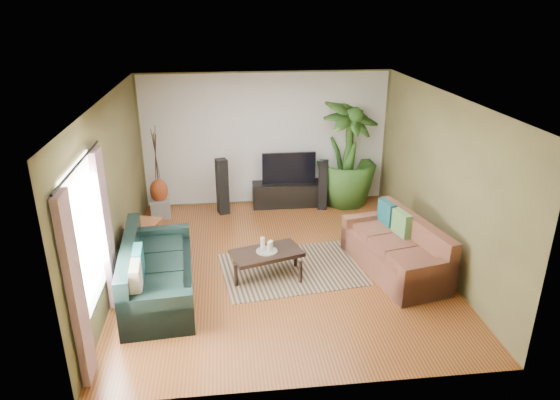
{
  "coord_description": "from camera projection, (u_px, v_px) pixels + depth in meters",
  "views": [
    {
      "loc": [
        -0.82,
        -7.02,
        3.97
      ],
      "look_at": [
        0.0,
        0.2,
        1.05
      ],
      "focal_mm": 32.0,
      "sensor_mm": 36.0,
      "label": 1
    }
  ],
  "objects": [
    {
      "name": "backwall_panel",
      "position": [
        266.0,
        140.0,
        10.06
      ],
      "size": [
        4.9,
        0.0,
        4.9
      ],
      "primitive_type": "plane",
      "rotation": [
        1.57,
        0.0,
        0.0
      ],
      "color": "white",
      "rests_on": "ground"
    },
    {
      "name": "sofa_right",
      "position": [
        395.0,
        246.0,
        7.72
      ],
      "size": [
        1.28,
        2.09,
        0.85
      ],
      "primitive_type": "cube",
      "rotation": [
        0.0,
        0.0,
        -1.35
      ],
      "color": "brown",
      "rests_on": "floor"
    },
    {
      "name": "wall_left",
      "position": [
        111.0,
        193.0,
        7.27
      ],
      "size": [
        0.0,
        5.5,
        5.5
      ],
      "primitive_type": "plane",
      "rotation": [
        1.57,
        0.0,
        1.57
      ],
      "color": "olive",
      "rests_on": "ground"
    },
    {
      "name": "curtain_rod",
      "position": [
        78.0,
        164.0,
        5.45
      ],
      "size": [
        0.03,
        1.9,
        0.03
      ],
      "primitive_type": "cylinder",
      "rotation": [
        1.57,
        0.0,
        0.0
      ],
      "color": "black",
      "rests_on": "ground"
    },
    {
      "name": "curtain_near",
      "position": [
        76.0,
        292.0,
        5.18
      ],
      "size": [
        0.08,
        0.35,
        2.2
      ],
      "primitive_type": "cube",
      "color": "gray",
      "rests_on": "ground"
    },
    {
      "name": "tv_stand",
      "position": [
        289.0,
        194.0,
        10.29
      ],
      "size": [
        1.48,
        0.46,
        0.49
      ],
      "primitive_type": "cube",
      "rotation": [
        0.0,
        0.0,
        -0.01
      ],
      "color": "black",
      "rests_on": "floor"
    },
    {
      "name": "candle_short",
      "position": [
        271.0,
        245.0,
        7.59
      ],
      "size": [
        0.07,
        0.07,
        0.13
      ],
      "primitive_type": "cylinder",
      "color": "beige",
      "rests_on": "candle_tray"
    },
    {
      "name": "ceiling",
      "position": [
        282.0,
        97.0,
        7.03
      ],
      "size": [
        5.5,
        5.5,
        0.0
      ],
      "primitive_type": "plane",
      "rotation": [
        3.14,
        0.0,
        0.0
      ],
      "color": "white",
      "rests_on": "ground"
    },
    {
      "name": "candle_tray",
      "position": [
        267.0,
        251.0,
        7.55
      ],
      "size": [
        0.32,
        0.32,
        0.01
      ],
      "primitive_type": "cylinder",
      "color": "gray",
      "rests_on": "coffee_table"
    },
    {
      "name": "candle_tall",
      "position": [
        263.0,
        244.0,
        7.53
      ],
      "size": [
        0.07,
        0.07,
        0.21
      ],
      "primitive_type": "cylinder",
      "color": "beige",
      "rests_on": "candle_tray"
    },
    {
      "name": "potted_plant",
      "position": [
        347.0,
        153.0,
        10.11
      ],
      "size": [
        1.67,
        1.67,
        2.17
      ],
      "primitive_type": "imported",
      "rotation": [
        0.0,
        0.0,
        0.54
      ],
      "color": "#2A531B",
      "rests_on": "floor"
    },
    {
      "name": "sofa_left",
      "position": [
        158.0,
        268.0,
        7.09
      ],
      "size": [
        1.1,
        2.23,
        0.85
      ],
      "primitive_type": "cube",
      "rotation": [
        0.0,
        0.0,
        1.65
      ],
      "color": "black",
      "rests_on": "floor"
    },
    {
      "name": "coffee_table",
      "position": [
        267.0,
        264.0,
        7.63
      ],
      "size": [
        1.16,
        0.85,
        0.43
      ],
      "primitive_type": "cube",
      "rotation": [
        0.0,
        0.0,
        0.3
      ],
      "color": "black",
      "rests_on": "floor"
    },
    {
      "name": "speaker_right",
      "position": [
        323.0,
        185.0,
        10.04
      ],
      "size": [
        0.23,
        0.24,
        1.02
      ],
      "primitive_type": "cube",
      "rotation": [
        0.0,
        0.0,
        -0.25
      ],
      "color": "black",
      "rests_on": "floor"
    },
    {
      "name": "wall_right",
      "position": [
        440.0,
        180.0,
        7.79
      ],
      "size": [
        0.0,
        5.5,
        5.5
      ],
      "primitive_type": "plane",
      "rotation": [
        1.57,
        0.0,
        -1.57
      ],
      "color": "olive",
      "rests_on": "ground"
    },
    {
      "name": "television",
      "position": [
        289.0,
        168.0,
        10.08
      ],
      "size": [
        1.08,
        0.06,
        0.64
      ],
      "primitive_type": "cube",
      "color": "black",
      "rests_on": "tv_stand"
    },
    {
      "name": "area_rug",
      "position": [
        291.0,
        269.0,
        7.9
      ],
      "size": [
        2.34,
        1.8,
        0.01
      ],
      "primitive_type": "cube",
      "rotation": [
        0.0,
        0.0,
        0.13
      ],
      "color": "#9D7E5C",
      "rests_on": "floor"
    },
    {
      "name": "candle_mid",
      "position": [
        270.0,
        247.0,
        7.49
      ],
      "size": [
        0.07,
        0.07,
        0.16
      ],
      "primitive_type": "cylinder",
      "color": "#F0E5CA",
      "rests_on": "candle_tray"
    },
    {
      "name": "window_pane",
      "position": [
        85.0,
        238.0,
        5.78
      ],
      "size": [
        0.0,
        1.8,
        1.8
      ],
      "primitive_type": "plane",
      "rotation": [
        1.57,
        0.0,
        1.57
      ],
      "color": "white",
      "rests_on": "ground"
    },
    {
      "name": "pedestal",
      "position": [
        161.0,
        208.0,
        9.76
      ],
      "size": [
        0.42,
        0.42,
        0.37
      ],
      "primitive_type": "cube",
      "rotation": [
        0.0,
        0.0,
        0.14
      ],
      "color": "gray",
      "rests_on": "floor"
    },
    {
      "name": "speaker_left",
      "position": [
        222.0,
        187.0,
        9.8
      ],
      "size": [
        0.26,
        0.27,
        1.12
      ],
      "primitive_type": "cube",
      "rotation": [
        0.0,
        0.0,
        0.31
      ],
      "color": "black",
      "rests_on": "floor"
    },
    {
      "name": "wall_back",
      "position": [
        266.0,
        140.0,
        10.07
      ],
      "size": [
        5.0,
        0.0,
        5.0
      ],
      "primitive_type": "plane",
      "rotation": [
        1.57,
        0.0,
        0.0
      ],
      "color": "olive",
      "rests_on": "ground"
    },
    {
      "name": "floor",
      "position": [
        281.0,
        265.0,
        8.03
      ],
      "size": [
        5.5,
        5.5,
        0.0
      ],
      "primitive_type": "plane",
      "color": "brown",
      "rests_on": "ground"
    },
    {
      "name": "side_table",
      "position": [
        143.0,
        239.0,
        8.27
      ],
      "size": [
        0.7,
        0.7,
        0.58
      ],
      "primitive_type": "cube",
      "rotation": [
        0.0,
        0.0,
        -0.34
      ],
      "color": "#995832",
      "rests_on": "floor"
    },
    {
      "name": "curtain_far",
      "position": [
        106.0,
        230.0,
        6.57
      ],
      "size": [
        0.08,
        0.35,
        2.2
      ],
      "primitive_type": "cube",
      "color": "gray",
      "rests_on": "ground"
    },
    {
      "name": "plant_pot",
      "position": [
        345.0,
        196.0,
        10.45
      ],
      "size": [
        0.4,
        0.4,
        0.31
      ],
      "primitive_type": "cylinder",
      "color": "black",
      "rests_on": "floor"
    },
    {
      "name": "vase",
      "position": [
        159.0,
        191.0,
        9.63
      ],
      "size": [
        0.34,
        0.34,
        0.48
      ],
      "primitive_type": "ellipsoid",
      "color": "#973D1B",
      "rests_on": "pedestal"
    },
    {
      "name": "wall_front",
      "position": [
        313.0,
        281.0,
        5.0
      ],
      "size": [
        5.0,
        0.0,
        5.0
      ],
      "primitive_type": "plane",
      "rotation": [
        -1.57,
        0.0,
        0.0
      ],
      "color": "olive",
      "rests_on": "ground"
    }
  ]
}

